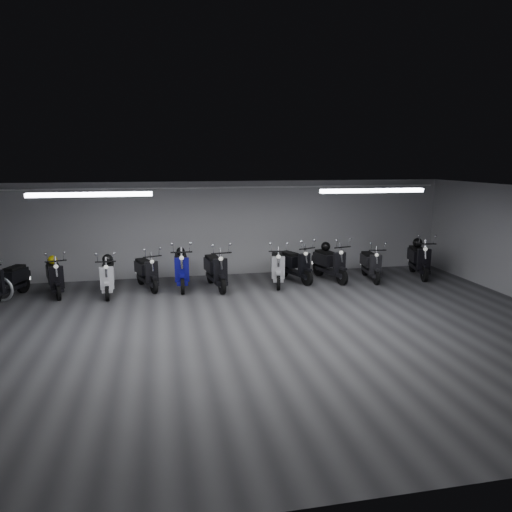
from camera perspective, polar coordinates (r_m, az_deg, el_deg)
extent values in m
cube|color=#38383A|center=(9.78, -0.88, -9.10)|extent=(14.00, 10.00, 0.01)
cube|color=gray|center=(9.18, -0.94, 7.55)|extent=(14.00, 10.00, 0.01)
cube|color=#9C9C9F|center=(14.26, -4.60, 3.24)|extent=(14.00, 0.01, 2.80)
cube|color=#9C9C9F|center=(4.79, 10.45, -13.86)|extent=(14.00, 0.01, 2.80)
cube|color=white|center=(10.12, -19.11, 6.92)|extent=(2.40, 0.18, 0.08)
cube|color=white|center=(11.06, 13.68, 7.56)|extent=(2.40, 0.18, 0.08)
cylinder|color=white|center=(14.05, -4.63, 8.12)|extent=(13.60, 0.05, 0.05)
sphere|color=black|center=(15.08, 18.67, 1.51)|extent=(0.28, 0.28, 0.28)
sphere|color=black|center=(12.96, -17.26, -0.37)|extent=(0.27, 0.27, 0.27)
sphere|color=black|center=(13.20, -8.96, 0.55)|extent=(0.23, 0.23, 0.23)
sphere|color=black|center=(13.99, 8.29, 1.14)|extent=(0.27, 0.27, 0.27)
sphere|color=#C6B20B|center=(13.41, -23.05, -0.42)|extent=(0.24, 0.24, 0.24)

